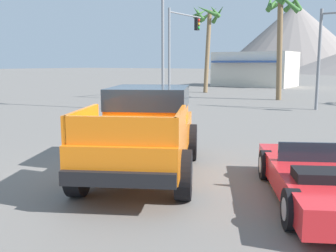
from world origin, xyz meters
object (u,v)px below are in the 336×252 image
(orange_pickup_truck, at_px, (146,124))
(street_lamp_post, at_px, (163,10))
(traffic_light_crosswalk, at_px, (182,37))
(palm_tree_leaning, at_px, (282,19))
(red_convertible_car, at_px, (325,180))
(palm_tree_tall, at_px, (207,27))

(orange_pickup_truck, relative_size, street_lamp_post, 0.63)
(traffic_light_crosswalk, relative_size, palm_tree_leaning, 0.84)
(orange_pickup_truck, height_order, red_convertible_car, orange_pickup_truck)
(traffic_light_crosswalk, bearing_deg, red_convertible_car, -141.66)
(orange_pickup_truck, distance_m, street_lamp_post, 12.11)
(street_lamp_post, bearing_deg, palm_tree_leaning, 73.00)
(orange_pickup_truck, height_order, traffic_light_crosswalk, traffic_light_crosswalk)
(traffic_light_crosswalk, xyz_separation_m, street_lamp_post, (3.19, -7.09, 0.83))
(palm_tree_tall, distance_m, palm_tree_leaning, 8.25)
(palm_tree_leaning, bearing_deg, palm_tree_tall, 154.33)
(orange_pickup_truck, height_order, palm_tree_leaning, palm_tree_leaning)
(red_convertible_car, bearing_deg, orange_pickup_truck, 153.58)
(red_convertible_car, relative_size, street_lamp_post, 0.53)
(traffic_light_crosswalk, bearing_deg, palm_tree_leaning, -67.09)
(red_convertible_car, relative_size, traffic_light_crosswalk, 0.75)
(street_lamp_post, distance_m, palm_tree_tall, 14.01)
(traffic_light_crosswalk, relative_size, street_lamp_post, 0.71)
(orange_pickup_truck, relative_size, traffic_light_crosswalk, 0.89)
(street_lamp_post, bearing_deg, traffic_light_crosswalk, 114.23)
(street_lamp_post, height_order, palm_tree_leaning, street_lamp_post)
(street_lamp_post, bearing_deg, red_convertible_car, -43.78)
(orange_pickup_truck, bearing_deg, red_convertible_car, -26.08)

